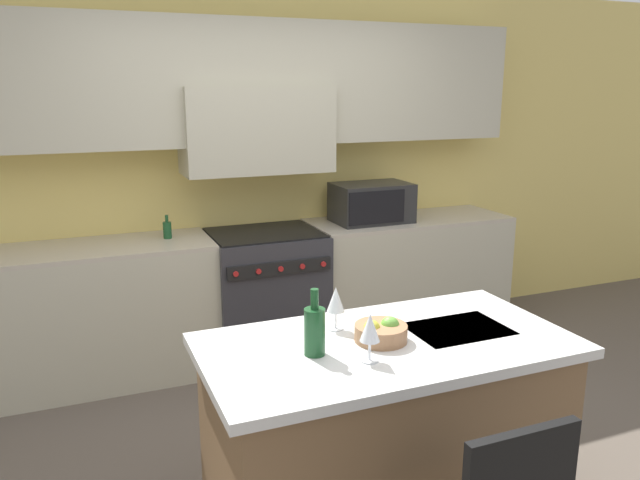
# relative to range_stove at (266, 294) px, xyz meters

# --- Properties ---
(ground_plane) EXTENTS (10.00, 10.00, 0.00)m
(ground_plane) POSITION_rel_range_stove_xyz_m (0.00, -1.60, -0.47)
(ground_plane) COLOR brown
(back_cabinetry) EXTENTS (10.00, 0.46, 2.70)m
(back_cabinetry) POSITION_rel_range_stove_xyz_m (0.00, 0.27, 1.14)
(back_cabinetry) COLOR #DBC166
(back_cabinetry) RESTS_ON ground_plane
(back_counter) EXTENTS (4.00, 0.62, 0.94)m
(back_counter) POSITION_rel_range_stove_xyz_m (0.00, 0.02, 0.00)
(back_counter) COLOR #B2AD93
(back_counter) RESTS_ON ground_plane
(range_stove) EXTENTS (0.80, 0.70, 0.94)m
(range_stove) POSITION_rel_range_stove_xyz_m (0.00, 0.00, 0.00)
(range_stove) COLOR #2D2D33
(range_stove) RESTS_ON ground_plane
(microwave) EXTENTS (0.58, 0.39, 0.30)m
(microwave) POSITION_rel_range_stove_xyz_m (0.87, 0.02, 0.62)
(microwave) COLOR black
(microwave) RESTS_ON back_counter
(kitchen_island) EXTENTS (1.60, 0.84, 0.89)m
(kitchen_island) POSITION_rel_range_stove_xyz_m (-0.07, -1.98, -0.02)
(kitchen_island) COLOR brown
(kitchen_island) RESTS_ON ground_plane
(wine_bottle) EXTENTS (0.09, 0.09, 0.28)m
(wine_bottle) POSITION_rel_range_stove_xyz_m (-0.41, -1.99, 0.53)
(wine_bottle) COLOR #194723
(wine_bottle) RESTS_ON kitchen_island
(wine_glass_near) EXTENTS (0.08, 0.08, 0.20)m
(wine_glass_near) POSITION_rel_range_stove_xyz_m (-0.23, -2.13, 0.56)
(wine_glass_near) COLOR white
(wine_glass_near) RESTS_ON kitchen_island
(wine_glass_far) EXTENTS (0.08, 0.08, 0.20)m
(wine_glass_far) POSITION_rel_range_stove_xyz_m (-0.22, -1.77, 0.56)
(wine_glass_far) COLOR white
(wine_glass_far) RESTS_ON kitchen_island
(fruit_bowl) EXTENTS (0.23, 0.23, 0.10)m
(fruit_bowl) POSITION_rel_range_stove_xyz_m (-0.09, -1.97, 0.46)
(fruit_bowl) COLOR #996B47
(fruit_bowl) RESTS_ON kitchen_island
(oil_bottle_on_counter) EXTENTS (0.06, 0.06, 0.16)m
(oil_bottle_on_counter) POSITION_rel_range_stove_xyz_m (-0.67, 0.06, 0.53)
(oil_bottle_on_counter) COLOR #194723
(oil_bottle_on_counter) RESTS_ON back_counter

